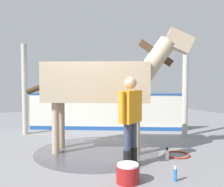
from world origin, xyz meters
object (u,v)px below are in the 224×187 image
object	(u,v)px
handler	(130,115)
wash_bucket	(128,173)
bottle_shampoo	(167,154)
hose_coil	(177,155)
bottle_spray	(175,174)
horse	(103,82)

from	to	relation	value
handler	wash_bucket	distance (m)	1.08
wash_bucket	bottle_shampoo	size ratio (longest dim) A/B	1.46
wash_bucket	hose_coil	distance (m)	1.77
wash_bucket	bottle_spray	xyz separation A→B (m)	(0.68, -0.30, -0.03)
bottle_shampoo	hose_coil	xyz separation A→B (m)	(0.38, 0.12, -0.10)
bottle_spray	hose_coil	world-z (taller)	bottle_spray
wash_bucket	hose_coil	size ratio (longest dim) A/B	0.70
hose_coil	handler	bearing A→B (deg)	-175.87
bottle_shampoo	bottle_spray	xyz separation A→B (m)	(-0.57, -0.87, -0.00)
horse	bottle_spray	size ratio (longest dim) A/B	13.68
handler	wash_bucket	world-z (taller)	handler
horse	wash_bucket	distance (m)	2.24
bottle_shampoo	wash_bucket	bearing A→B (deg)	-155.42
wash_bucket	bottle_spray	world-z (taller)	wash_bucket
horse	handler	size ratio (longest dim) A/B	1.99
bottle_shampoo	hose_coil	distance (m)	0.41
wash_bucket	bottle_shampoo	world-z (taller)	wash_bucket
bottle_shampoo	bottle_spray	size ratio (longest dim) A/B	1.03
bottle_shampoo	bottle_spray	bearing A→B (deg)	-122.98
bottle_shampoo	bottle_spray	world-z (taller)	bottle_shampoo
handler	bottle_spray	distance (m)	1.26
handler	bottle_shampoo	bearing A→B (deg)	-120.45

